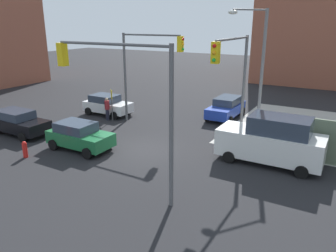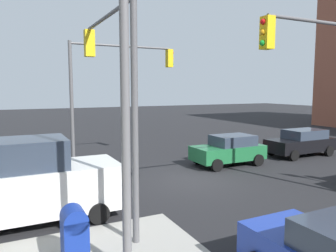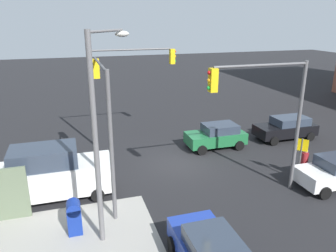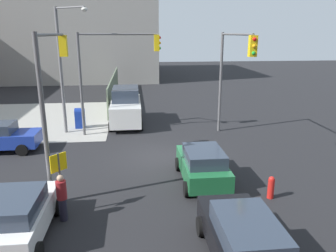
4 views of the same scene
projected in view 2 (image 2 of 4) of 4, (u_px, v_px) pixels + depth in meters
ground_plane at (194, 180)px, 14.84m from camera, size 120.00×120.00×0.00m
traffic_signal_nw_corner at (325, 75)px, 11.48m from camera, size 4.96×0.36×6.50m
traffic_signal_se_corner at (114, 79)px, 17.33m from camera, size 5.87×0.36×6.50m
traffic_signal_ne_corner at (112, 73)px, 10.07m from camera, size 0.36×5.17×6.50m
street_lamp_corner at (130, 62)px, 7.21m from camera, size 1.82×2.20×8.00m
mailbox_blue at (75, 235)px, 7.57m from camera, size 0.56×0.64×1.43m
fire_hydrant at (228, 147)px, 20.73m from camera, size 0.26×0.26×0.94m
sedan_black at (301, 142)px, 20.21m from camera, size 4.38×2.02×1.62m
coupe_green at (229, 150)px, 17.74m from camera, size 3.92×2.02×1.62m
van_white_delivery at (27, 182)px, 10.00m from camera, size 5.40×2.32×2.62m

